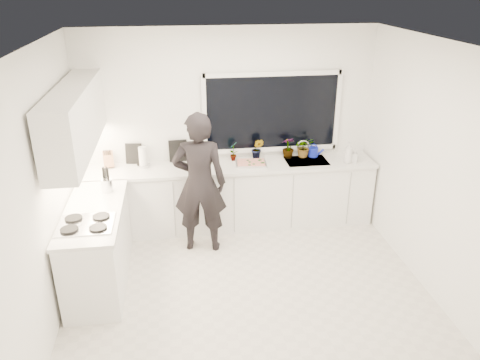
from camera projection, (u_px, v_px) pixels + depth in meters
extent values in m
cube|color=beige|center=(247.00, 285.00, 5.40)|extent=(4.00, 3.50, 0.02)
cube|color=white|center=(228.00, 128.00, 6.45)|extent=(4.00, 0.02, 2.70)
cube|color=white|center=(47.00, 189.00, 4.60)|extent=(0.02, 3.50, 2.70)
cube|color=white|center=(429.00, 167.00, 5.11)|extent=(0.02, 3.50, 2.70)
cube|color=white|center=(249.00, 42.00, 4.31)|extent=(4.00, 3.50, 0.02)
cube|color=black|center=(272.00, 112.00, 6.42)|extent=(1.80, 0.02, 1.00)
cube|color=white|center=(232.00, 196.00, 6.53)|extent=(3.92, 0.58, 0.88)
cube|color=white|center=(98.00, 247.00, 5.32)|extent=(0.58, 1.60, 0.88)
cube|color=silver|center=(231.00, 166.00, 6.34)|extent=(3.94, 0.62, 0.04)
cube|color=silver|center=(93.00, 211.00, 5.14)|extent=(0.62, 1.60, 0.04)
cube|color=white|center=(75.00, 119.00, 5.06)|extent=(0.34, 2.10, 0.70)
cube|color=silver|center=(306.00, 164.00, 6.50)|extent=(0.58, 0.42, 0.14)
cylinder|color=silver|center=(303.00, 148.00, 6.61)|extent=(0.03, 0.03, 0.22)
cube|color=black|center=(86.00, 224.00, 4.80)|extent=(0.56, 0.48, 0.03)
imported|color=black|center=(200.00, 183.00, 5.79)|extent=(0.73, 0.53, 1.83)
cube|color=silver|center=(251.00, 163.00, 6.34)|extent=(0.43, 0.34, 0.03)
cube|color=#AD1718|center=(251.00, 162.00, 6.34)|extent=(0.40, 0.30, 0.01)
cylinder|color=#1321B5|center=(313.00, 152.00, 6.61)|extent=(0.19, 0.19, 0.13)
cylinder|color=silver|center=(143.00, 157.00, 6.23)|extent=(0.14, 0.14, 0.26)
cube|color=#8C5C41|center=(108.00, 159.00, 6.22)|extent=(0.15, 0.12, 0.22)
cylinder|color=silver|center=(107.00, 185.00, 5.52)|extent=(0.14, 0.14, 0.16)
cube|color=black|center=(134.00, 154.00, 6.34)|extent=(0.22, 0.05, 0.28)
cube|color=black|center=(178.00, 151.00, 6.41)|extent=(0.25, 0.04, 0.30)
imported|color=#26662D|center=(233.00, 151.00, 6.44)|extent=(0.16, 0.17, 0.27)
imported|color=#26662D|center=(257.00, 149.00, 6.48)|extent=(0.20, 0.18, 0.30)
imported|color=#26662D|center=(288.00, 148.00, 6.53)|extent=(0.19, 0.19, 0.29)
imported|color=#26662D|center=(304.00, 147.00, 6.56)|extent=(0.28, 0.25, 0.29)
imported|color=#D8BF66|center=(349.00, 152.00, 6.35)|extent=(0.14, 0.14, 0.30)
imported|color=#D8BF66|center=(354.00, 156.00, 6.38)|extent=(0.12, 0.12, 0.20)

